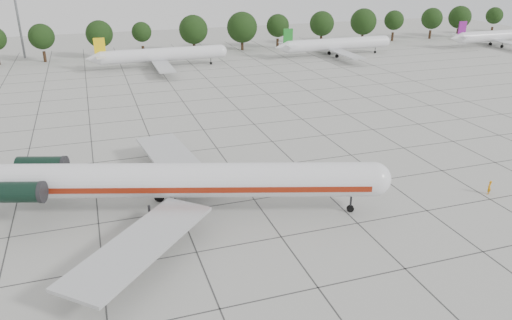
{
  "coord_description": "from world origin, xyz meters",
  "views": [
    {
      "loc": [
        -14.96,
        -45.14,
        24.44
      ],
      "look_at": [
        1.03,
        2.42,
        3.5
      ],
      "focal_mm": 35.0,
      "sensor_mm": 36.0,
      "label": 1
    }
  ],
  "objects_px": {
    "main_airliner": "(159,180)",
    "bg_airliner_d": "(336,44)",
    "bg_airliner_e": "(500,36)",
    "ground_crew": "(489,187)",
    "bg_airliner_c": "(162,55)"
  },
  "relations": [
    {
      "from": "main_airliner",
      "to": "bg_airliner_d",
      "type": "xyz_separation_m",
      "value": [
        54.8,
        69.16,
        -0.77
      ]
    },
    {
      "from": "ground_crew",
      "to": "bg_airliner_c",
      "type": "height_order",
      "value": "bg_airliner_c"
    },
    {
      "from": "ground_crew",
      "to": "bg_airliner_c",
      "type": "xyz_separation_m",
      "value": [
        -23.83,
        76.16,
        2.12
      ]
    },
    {
      "from": "bg_airliner_c",
      "to": "bg_airliner_d",
      "type": "relative_size",
      "value": 1.0
    },
    {
      "from": "main_airliner",
      "to": "bg_airliner_c",
      "type": "bearing_deg",
      "value": 99.0
    },
    {
      "from": "bg_airliner_e",
      "to": "ground_crew",
      "type": "bearing_deg",
      "value": -133.32
    },
    {
      "from": "main_airliner",
      "to": "bg_airliner_d",
      "type": "bearing_deg",
      "value": 69.4
    },
    {
      "from": "bg_airliner_c",
      "to": "bg_airliner_d",
      "type": "distance_m",
      "value": 44.11
    },
    {
      "from": "bg_airliner_d",
      "to": "bg_airliner_e",
      "type": "bearing_deg",
      "value": -2.32
    },
    {
      "from": "main_airliner",
      "to": "bg_airliner_c",
      "type": "xyz_separation_m",
      "value": [
        10.69,
        69.12,
        -0.77
      ]
    },
    {
      "from": "main_airliner",
      "to": "ground_crew",
      "type": "relative_size",
      "value": 27.59
    },
    {
      "from": "ground_crew",
      "to": "bg_airliner_c",
      "type": "distance_m",
      "value": 79.83
    },
    {
      "from": "bg_airliner_e",
      "to": "bg_airliner_d",
      "type": "bearing_deg",
      "value": 177.68
    },
    {
      "from": "ground_crew",
      "to": "bg_airliner_e",
      "type": "xyz_separation_m",
      "value": [
        69.96,
        74.18,
        2.12
      ]
    },
    {
      "from": "main_airliner",
      "to": "ground_crew",
      "type": "xyz_separation_m",
      "value": [
        34.52,
        -7.04,
        -2.89
      ]
    }
  ]
}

